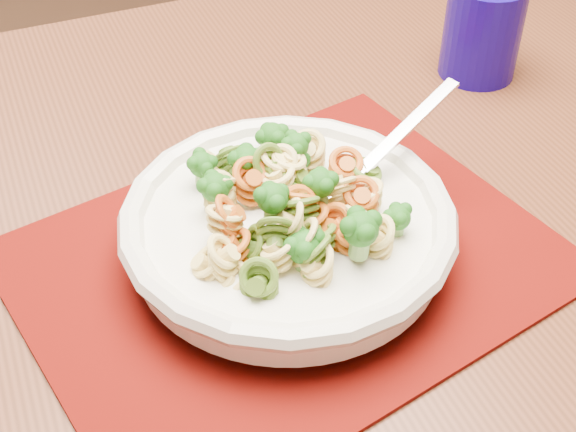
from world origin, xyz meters
name	(u,v)px	position (x,y,z in m)	size (l,w,h in m)	color
dining_table	(338,287)	(0.16, -0.41, 0.64)	(1.33, 0.91, 0.75)	#592B19
placemat	(287,261)	(0.09, -0.47, 0.75)	(0.40, 0.31, 0.00)	#4D0703
pasta_bowl	(288,226)	(0.09, -0.46, 0.78)	(0.26, 0.26, 0.05)	white
pasta_broccoli_heap	(288,210)	(0.09, -0.46, 0.80)	(0.22, 0.22, 0.06)	#EBD974
fork	(341,191)	(0.14, -0.45, 0.80)	(0.19, 0.02, 0.01)	silver
tumbler	(483,30)	(0.37, -0.26, 0.80)	(0.08, 0.08, 0.10)	#0F0565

